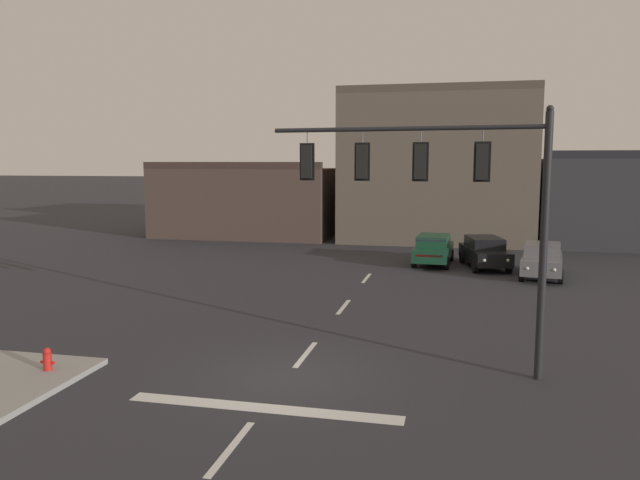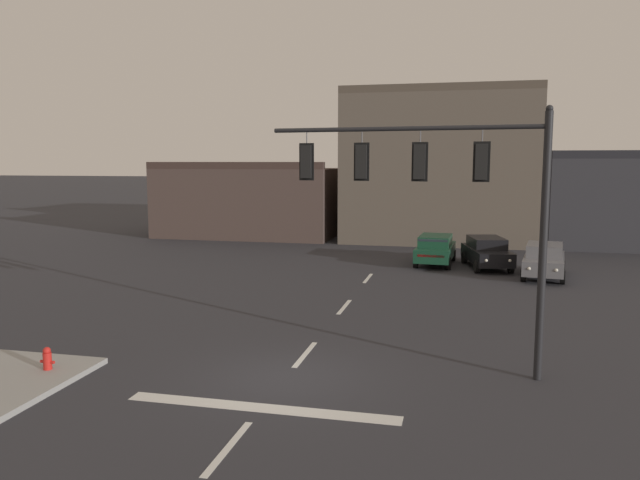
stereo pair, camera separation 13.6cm
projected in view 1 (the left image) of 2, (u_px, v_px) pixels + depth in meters
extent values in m
plane|color=#2B2B30|center=(287.00, 378.00, 15.83)|extent=(400.00, 400.00, 0.00)
cube|color=silver|center=(263.00, 408.00, 13.90)|extent=(6.40, 0.50, 0.01)
cube|color=silver|center=(231.00, 448.00, 11.96)|extent=(0.16, 2.40, 0.01)
cube|color=silver|center=(306.00, 354.00, 17.77)|extent=(0.16, 2.40, 0.01)
cube|color=silver|center=(344.00, 307.00, 23.57)|extent=(0.16, 2.40, 0.01)
cube|color=silver|center=(366.00, 278.00, 29.38)|extent=(0.16, 2.40, 0.01)
cylinder|color=black|center=(544.00, 248.00, 15.35)|extent=(0.20, 0.20, 6.77)
cylinder|color=black|center=(403.00, 129.00, 16.03)|extent=(7.15, 0.70, 0.12)
sphere|color=black|center=(550.00, 109.00, 14.91)|extent=(0.18, 0.18, 0.18)
cylinder|color=#56565B|center=(483.00, 137.00, 15.46)|extent=(0.03, 0.03, 0.35)
cube|color=black|center=(482.00, 162.00, 15.54)|extent=(0.32, 0.26, 0.90)
sphere|color=green|center=(483.00, 151.00, 15.62)|extent=(0.20, 0.20, 0.20)
sphere|color=#2D2314|center=(482.00, 162.00, 15.66)|extent=(0.20, 0.20, 0.20)
sphere|color=black|center=(482.00, 173.00, 15.70)|extent=(0.20, 0.20, 0.20)
cube|color=black|center=(482.00, 162.00, 15.52)|extent=(0.42, 0.06, 1.02)
cylinder|color=#56565B|center=(421.00, 138.00, 15.92)|extent=(0.03, 0.03, 0.35)
cube|color=black|center=(421.00, 162.00, 16.00)|extent=(0.32, 0.26, 0.90)
sphere|color=green|center=(422.00, 151.00, 16.09)|extent=(0.20, 0.20, 0.20)
sphere|color=#2D2314|center=(421.00, 162.00, 16.12)|extent=(0.20, 0.20, 0.20)
sphere|color=black|center=(421.00, 173.00, 16.16)|extent=(0.20, 0.20, 0.20)
cube|color=black|center=(420.00, 162.00, 15.98)|extent=(0.42, 0.06, 1.02)
cylinder|color=#56565B|center=(363.00, 138.00, 16.38)|extent=(0.03, 0.03, 0.35)
cube|color=black|center=(362.00, 162.00, 16.46)|extent=(0.32, 0.26, 0.90)
sphere|color=green|center=(364.00, 151.00, 16.55)|extent=(0.20, 0.20, 0.20)
sphere|color=#2D2314|center=(364.00, 162.00, 16.58)|extent=(0.20, 0.20, 0.20)
sphere|color=black|center=(363.00, 172.00, 16.62)|extent=(0.20, 0.20, 0.20)
cube|color=black|center=(362.00, 162.00, 16.44)|extent=(0.42, 0.06, 1.02)
cylinder|color=#56565B|center=(307.00, 139.00, 16.84)|extent=(0.03, 0.03, 0.35)
cube|color=black|center=(307.00, 162.00, 16.92)|extent=(0.32, 0.26, 0.90)
sphere|color=green|center=(309.00, 152.00, 17.01)|extent=(0.20, 0.20, 0.20)
sphere|color=#2D2314|center=(309.00, 162.00, 17.04)|extent=(0.20, 0.20, 0.20)
sphere|color=black|center=(309.00, 172.00, 17.08)|extent=(0.20, 0.20, 0.20)
cube|color=black|center=(307.00, 162.00, 16.90)|extent=(0.42, 0.06, 1.02)
cube|color=black|center=(485.00, 255.00, 32.16)|extent=(2.68, 4.68, 0.70)
cube|color=black|center=(484.00, 242.00, 32.23)|extent=(2.08, 2.74, 0.56)
cube|color=#2D3842|center=(488.00, 245.00, 31.47)|extent=(1.54, 0.56, 0.47)
cube|color=#2D3842|center=(479.00, 240.00, 33.39)|extent=(1.53, 0.53, 0.46)
cylinder|color=black|center=(509.00, 267.00, 30.76)|extent=(0.35, 0.67, 0.64)
cylinder|color=black|center=(475.00, 266.00, 30.78)|extent=(0.35, 0.67, 0.64)
cylinder|color=black|center=(493.00, 258.00, 33.64)|extent=(0.35, 0.67, 0.64)
cylinder|color=black|center=(462.00, 257.00, 33.66)|extent=(0.35, 0.67, 0.64)
sphere|color=silver|center=(508.00, 260.00, 29.98)|extent=(0.16, 0.16, 0.16)
sphere|color=silver|center=(484.00, 260.00, 30.00)|extent=(0.16, 0.16, 0.16)
cube|color=maroon|center=(475.00, 247.00, 34.31)|extent=(1.35, 0.32, 0.12)
cube|color=slate|center=(542.00, 263.00, 29.57)|extent=(2.42, 4.61, 0.70)
cube|color=slate|center=(543.00, 249.00, 29.63)|extent=(1.94, 2.67, 0.56)
cube|color=#2D3842|center=(542.00, 252.00, 28.92)|extent=(1.54, 0.47, 0.47)
cube|color=#2D3842|center=(543.00, 247.00, 30.71)|extent=(1.54, 0.43, 0.46)
cylinder|color=black|center=(561.00, 277.00, 27.97)|extent=(0.31, 0.67, 0.64)
cylinder|color=black|center=(521.00, 275.00, 28.57)|extent=(0.31, 0.67, 0.64)
cylinder|color=black|center=(560.00, 267.00, 30.66)|extent=(0.31, 0.67, 0.64)
cylinder|color=black|center=(524.00, 265.00, 31.26)|extent=(0.31, 0.67, 0.64)
sphere|color=silver|center=(554.00, 270.00, 27.34)|extent=(0.16, 0.16, 0.16)
sphere|color=silver|center=(527.00, 268.00, 27.75)|extent=(0.16, 0.16, 0.16)
cube|color=maroon|center=(543.00, 255.00, 31.58)|extent=(1.36, 0.24, 0.12)
cube|color=#143D28|center=(433.00, 252.00, 33.27)|extent=(2.08, 4.51, 0.70)
cube|color=#143D28|center=(433.00, 240.00, 33.05)|extent=(1.76, 2.56, 0.56)
cube|color=#2D3842|center=(435.00, 239.00, 33.78)|extent=(1.53, 0.35, 0.47)
cube|color=#2D3842|center=(431.00, 243.00, 31.94)|extent=(1.53, 0.31, 0.46)
cylinder|color=black|center=(421.00, 254.00, 34.94)|extent=(0.26, 0.65, 0.64)
cylinder|color=black|center=(451.00, 255.00, 34.46)|extent=(0.26, 0.65, 0.64)
cylinder|color=black|center=(414.00, 262.00, 32.17)|extent=(0.26, 0.65, 0.64)
cylinder|color=black|center=(447.00, 263.00, 31.70)|extent=(0.26, 0.65, 0.64)
sphere|color=silver|center=(427.00, 245.00, 35.50)|extent=(0.16, 0.16, 0.16)
sphere|color=silver|center=(448.00, 246.00, 35.18)|extent=(0.16, 0.16, 0.16)
cube|color=maroon|center=(429.00, 256.00, 31.18)|extent=(1.37, 0.13, 0.12)
cylinder|color=red|center=(48.00, 363.00, 15.97)|extent=(0.22, 0.22, 0.55)
cylinder|color=red|center=(48.00, 374.00, 16.01)|extent=(0.30, 0.30, 0.10)
sphere|color=red|center=(47.00, 351.00, 15.93)|extent=(0.20, 0.20, 0.20)
cylinder|color=red|center=(43.00, 362.00, 16.00)|extent=(0.10, 0.08, 0.08)
cylinder|color=red|center=(53.00, 363.00, 15.93)|extent=(0.10, 0.08, 0.08)
cube|color=#473833|center=(253.00, 201.00, 47.33)|extent=(12.95, 9.70, 5.02)
cube|color=#3A2B26|center=(231.00, 166.00, 42.58)|extent=(12.95, 0.60, 0.50)
cube|color=brown|center=(438.00, 169.00, 44.76)|extent=(12.93, 11.33, 9.96)
cube|color=#493F35|center=(437.00, 87.00, 38.91)|extent=(12.93, 0.60, 0.50)
cube|color=#2D2D33|center=(593.00, 200.00, 42.71)|extent=(7.48, 11.35, 5.72)
cube|color=black|center=(614.00, 154.00, 37.12)|extent=(7.48, 0.60, 0.50)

